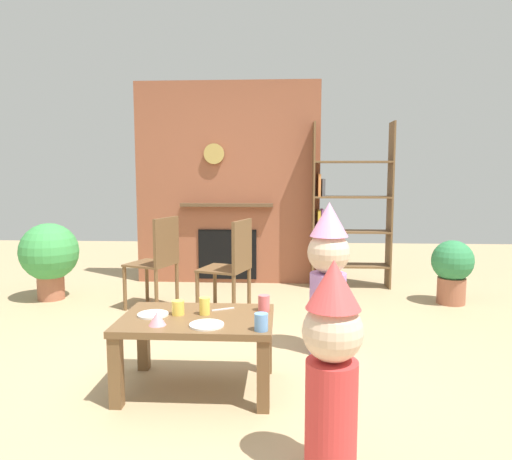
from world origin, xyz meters
TOP-DOWN VIEW (x-y plane):
  - ground_plane at (0.00, 0.00)m, footprint 12.00×12.00m
  - brick_fireplace_feature at (-0.31, 2.60)m, footprint 2.20×0.28m
  - bookshelf at (1.08, 2.40)m, footprint 0.90×0.28m
  - coffee_table at (-0.16, -0.36)m, footprint 0.92×0.62m
  - paper_cup_near_left at (0.23, -0.22)m, footprint 0.07×0.07m
  - paper_cup_near_right at (-0.12, -0.32)m, footprint 0.06×0.06m
  - paper_cup_center at (0.23, -0.60)m, footprint 0.08×0.08m
  - paper_cup_far_left at (-0.29, -0.33)m, footprint 0.08×0.08m
  - paper_plate_front at (-0.44, -0.35)m, footprint 0.19×0.19m
  - paper_plate_rear at (-0.08, -0.54)m, footprint 0.20×0.20m
  - birthday_cake_slice at (-0.36, -0.54)m, footprint 0.10×0.10m
  - table_fork at (-0.03, -0.21)m, footprint 0.14×0.08m
  - child_with_cone_hat at (0.57, -1.15)m, footprint 0.26×0.26m
  - child_in_pink at (0.68, 0.29)m, footprint 0.31×0.31m
  - dining_chair_left at (-0.85, 1.35)m, footprint 0.51×0.51m
  - dining_chair_middle at (-0.10, 1.13)m, footprint 0.50×0.50m
  - potted_plant_tall at (2.07, 1.70)m, footprint 0.41×0.41m
  - potted_plant_short at (-2.09, 1.64)m, footprint 0.60×0.60m

SIDE VIEW (x-z plane):
  - ground_plane at x=0.00m, z-range 0.00..0.00m
  - coffee_table at x=-0.16m, z-range 0.15..0.60m
  - potted_plant_tall at x=2.07m, z-range 0.05..0.70m
  - table_fork at x=-0.03m, z-range 0.45..0.46m
  - paper_plate_front at x=-0.44m, z-range 0.45..0.46m
  - paper_plate_rear at x=-0.08m, z-range 0.45..0.46m
  - potted_plant_short at x=-2.09m, z-range 0.07..0.88m
  - birthday_cake_slice at x=-0.36m, z-range 0.45..0.53m
  - paper_cup_far_left at x=-0.29m, z-range 0.45..0.54m
  - paper_cup_center at x=0.23m, z-range 0.45..0.55m
  - paper_cup_near_left at x=0.23m, z-range 0.45..0.55m
  - child_with_cone_hat at x=0.57m, z-range 0.03..0.98m
  - paper_cup_near_right at x=-0.12m, z-range 0.45..0.56m
  - dining_chair_left at x=-0.85m, z-range 0.06..0.96m
  - dining_chair_middle at x=-0.10m, z-range 0.06..0.96m
  - child_in_pink at x=0.68m, z-range 0.03..1.14m
  - bookshelf at x=1.08m, z-range -0.08..1.82m
  - brick_fireplace_feature at x=-0.31m, z-range -0.01..2.39m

